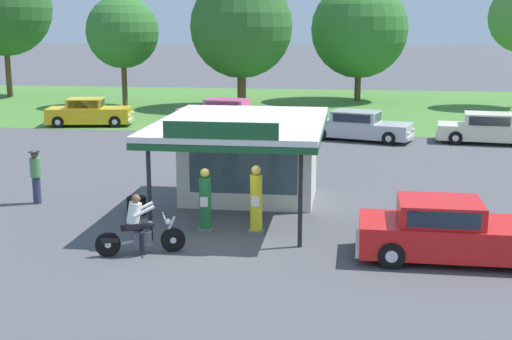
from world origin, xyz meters
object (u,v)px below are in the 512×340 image
(parked_car_back_row_far_right, at_px, (89,113))
(bystander_admiring_sedan, at_px, (36,175))
(parked_car_back_row_centre_right, at_px, (358,127))
(parked_car_back_row_right, at_px, (493,130))
(spare_tire_stack, at_px, (137,206))
(gas_pump_offside, at_px, (256,203))
(motorcycle_with_rider, at_px, (139,230))
(gas_pump_nearside, at_px, (205,203))
(parked_car_back_row_centre_left, at_px, (224,114))
(bystander_standing_back_lot, at_px, (225,144))
(featured_classic_sedan, at_px, (454,233))

(parked_car_back_row_far_right, height_order, bystander_admiring_sedan, bystander_admiring_sedan)
(parked_car_back_row_centre_right, xyz_separation_m, parked_car_back_row_right, (6.46, -0.07, -0.01))
(parked_car_back_row_centre_right, height_order, spare_tire_stack, parked_car_back_row_centre_right)
(gas_pump_offside, height_order, bystander_admiring_sedan, gas_pump_offside)
(motorcycle_with_rider, height_order, bystander_admiring_sedan, bystander_admiring_sedan)
(parked_car_back_row_centre_right, relative_size, parked_car_back_row_right, 0.98)
(gas_pump_nearside, bearing_deg, parked_car_back_row_centre_left, 98.93)
(motorcycle_with_rider, distance_m, spare_tire_stack, 3.79)
(gas_pump_nearside, height_order, spare_tire_stack, gas_pump_nearside)
(gas_pump_offside, bearing_deg, spare_tire_stack, 160.12)
(motorcycle_with_rider, height_order, parked_car_back_row_right, motorcycle_with_rider)
(gas_pump_nearside, distance_m, parked_car_back_row_centre_left, 19.78)
(gas_pump_offside, xyz_separation_m, parked_car_back_row_centre_left, (-4.52, 19.54, -0.18))
(parked_car_back_row_far_right, height_order, bystander_standing_back_lot, bystander_standing_back_lot)
(bystander_standing_back_lot, bearing_deg, spare_tire_stack, -100.95)
(gas_pump_nearside, distance_m, parked_car_back_row_right, 19.25)
(gas_pump_offside, distance_m, spare_tire_stack, 4.21)
(gas_pump_offside, bearing_deg, parked_car_back_row_centre_right, 79.45)
(parked_car_back_row_centre_right, bearing_deg, motorcycle_with_rider, -107.43)
(motorcycle_with_rider, bearing_deg, parked_car_back_row_far_right, 114.27)
(parked_car_back_row_right, distance_m, spare_tire_stack, 19.69)
(parked_car_back_row_far_right, relative_size, parked_car_back_row_right, 0.89)
(gas_pump_nearside, bearing_deg, parked_car_back_row_far_right, 119.73)
(featured_classic_sedan, relative_size, parked_car_back_row_centre_left, 0.92)
(gas_pump_nearside, xyz_separation_m, gas_pump_offside, (1.45, 0.00, 0.06))
(parked_car_back_row_centre_right, relative_size, bystander_standing_back_lot, 3.15)
(gas_pump_nearside, distance_m, parked_car_back_row_centre_right, 16.56)
(bystander_standing_back_lot, bearing_deg, gas_pump_nearside, -83.36)
(parked_car_back_row_centre_left, height_order, parked_car_back_row_centre_right, parked_car_back_row_centre_left)
(gas_pump_offside, distance_m, parked_car_back_row_centre_right, 16.23)
(spare_tire_stack, bearing_deg, parked_car_back_row_centre_left, 91.91)
(gas_pump_nearside, relative_size, spare_tire_stack, 3.04)
(featured_classic_sedan, bearing_deg, parked_car_back_row_centre_right, 97.19)
(bystander_admiring_sedan, relative_size, spare_tire_stack, 2.91)
(parked_car_back_row_right, bearing_deg, motorcycle_with_rider, -123.93)
(parked_car_back_row_far_right, xyz_separation_m, parked_car_back_row_centre_right, (15.10, -2.75, -0.04))
(featured_classic_sedan, distance_m, parked_car_back_row_centre_right, 17.56)
(gas_pump_offside, xyz_separation_m, parked_car_back_row_far_right, (-12.13, 18.71, -0.18))
(spare_tire_stack, bearing_deg, gas_pump_offside, -19.88)
(parked_car_back_row_centre_right, bearing_deg, bystander_standing_back_lot, -127.47)
(parked_car_back_row_right, height_order, bystander_admiring_sedan, bystander_admiring_sedan)
(parked_car_back_row_right, bearing_deg, bystander_standing_back_lot, -149.40)
(featured_classic_sedan, relative_size, bystander_admiring_sedan, 2.89)
(motorcycle_with_rider, bearing_deg, gas_pump_offside, 38.55)
(gas_pump_nearside, distance_m, motorcycle_with_rider, 2.52)
(parked_car_back_row_far_right, xyz_separation_m, spare_tire_stack, (8.22, -17.29, -0.44))
(parked_car_back_row_centre_left, bearing_deg, motorcycle_with_rider, -85.26)
(bystander_admiring_sedan, bearing_deg, parked_car_back_row_centre_right, 52.60)
(parked_car_back_row_right, relative_size, spare_tire_stack, 9.41)
(parked_car_back_row_right, bearing_deg, spare_tire_stack, -132.67)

